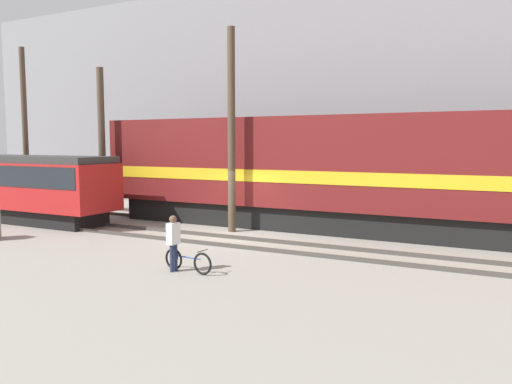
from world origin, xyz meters
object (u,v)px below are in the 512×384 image
Objects in this scene: streetcar at (20,184)px; utility_pole_left at (25,131)px; utility_pole_right at (231,131)px; freight_locomotive at (343,172)px; utility_pole_center at (102,145)px; person at (173,238)px; bicycle at (188,261)px.

streetcar is 3.88m from utility_pole_left.
utility_pole_left is at bearing 180.00° from utility_pole_right.
utility_pole_center is at bearing -169.40° from freight_locomotive.
utility_pole_right is at bearing 105.32° from person.
streetcar reaches higher than bicycle.
utility_pole_center is at bearing 145.91° from bicycle.
streetcar is at bearing -43.89° from utility_pole_left.
person is (-0.41, -0.11, 0.65)m from bicycle.
person is 7.23m from utility_pole_right.
bicycle is 7.55m from utility_pole_right.
streetcar is 1.24× the size of utility_pole_right.
utility_pole_right is (-4.03, -2.06, 1.64)m from freight_locomotive.
freight_locomotive is 11.26m from utility_pole_center.
streetcar is at bearing 161.41° from bicycle.
freight_locomotive is 4.81m from utility_pole_right.
utility_pole_center is at bearing 144.21° from person.
freight_locomotive is 16.49m from utility_pole_left.
utility_pole_right reaches higher than streetcar.
person is (11.82, -4.22, -0.78)m from streetcar.
freight_locomotive is 14.73m from streetcar.
utility_pole_left is 5.29m from utility_pole_center.
streetcar is at bearing -146.42° from utility_pole_center.
utility_pole_center is (-11.02, -2.06, 1.09)m from freight_locomotive.
person is 15.66m from utility_pole_left.
streetcar is at bearing -168.46° from utility_pole_right.
utility_pole_left is at bearing 136.11° from streetcar.
utility_pole_left reaches higher than utility_pole_center.
utility_pole_center is 0.87× the size of utility_pole_right.
bicycle is 1.05× the size of person.
freight_locomotive is 2.66× the size of utility_pole_right.
freight_locomotive is 3.07× the size of utility_pole_center.
freight_locomotive reaches higher than bicycle.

